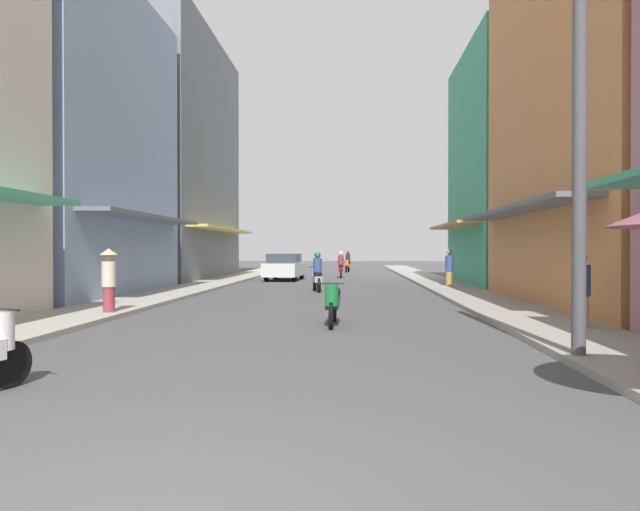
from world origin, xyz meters
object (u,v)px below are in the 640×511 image
motorbike_orange (348,263)px  pedestrian_midway (581,293)px  parked_car (285,267)px  motorbike_red (341,266)px  pedestrian_foreground (109,278)px  motorbike_silver (317,274)px  motorbike_green (333,302)px  pedestrian_crossing (449,269)px  utility_pole (580,122)px

motorbike_orange → pedestrian_midway: size_ratio=1.12×
motorbike_orange → parked_car: 11.67m
motorbike_red → pedestrian_foreground: size_ratio=1.07×
motorbike_silver → motorbike_green: bearing=-84.3°
motorbike_green → pedestrian_crossing: (4.54, 11.72, 0.33)m
pedestrian_foreground → parked_car: bearing=82.1°
pedestrian_foreground → pedestrian_midway: (10.52, -2.02, -0.15)m
motorbike_silver → motorbike_red: size_ratio=0.99×
motorbike_orange → pedestrian_foreground: size_ratio=1.07×
motorbike_green → motorbike_silver: motorbike_silver is taller
motorbike_orange → motorbike_silver: same height
motorbike_green → motorbike_red: size_ratio=1.00×
motorbike_red → pedestrian_midway: pedestrian_midway is taller
motorbike_orange → pedestrian_crossing: pedestrian_crossing is taller
motorbike_red → parked_car: (-3.00, -3.07, 0.04)m
motorbike_red → motorbike_silver: bearing=-93.7°
motorbike_green → motorbike_silver: bearing=95.7°
parked_car → pedestrian_midway: (8.23, -18.63, 0.06)m
motorbike_orange → utility_pole: (3.67, -32.76, 2.81)m
motorbike_red → parked_car: 4.29m
motorbike_green → pedestrian_crossing: bearing=68.8°
pedestrian_foreground → pedestrian_crossing: bearing=46.1°
parked_car → motorbike_red: bearing=45.6°
motorbike_silver → pedestrian_foreground: pedestrian_foreground is taller
motorbike_orange → motorbike_green: bearing=-90.1°
motorbike_red → pedestrian_foreground: (-5.30, -19.68, 0.25)m
motorbike_silver → pedestrian_midway: size_ratio=1.12×
motorbike_silver → pedestrian_crossing: pedestrian_crossing is taller
motorbike_orange → pedestrian_midway: pedestrian_midway is taller
utility_pole → motorbike_orange: bearing=96.4°
pedestrian_foreground → pedestrian_midway: pedestrian_foreground is taller
motorbike_silver → pedestrian_foreground: size_ratio=1.06×
pedestrian_foreground → pedestrian_crossing: pedestrian_foreground is taller
motorbike_orange → motorbike_silver: size_ratio=1.01×
parked_car → pedestrian_crossing: size_ratio=2.52×
utility_pole → parked_car: bearing=108.0°
pedestrian_midway → pedestrian_crossing: pedestrian_crossing is taller
motorbike_orange → motorbike_silver: bearing=-93.1°
motorbike_orange → motorbike_green: motorbike_orange is taller
motorbike_red → pedestrian_midway: size_ratio=1.13×
motorbike_red → pedestrian_foreground: 20.38m
parked_car → pedestrian_midway: size_ratio=2.61×
motorbike_green → pedestrian_foreground: 5.71m
motorbike_orange → parked_car: size_ratio=0.43×
parked_car → utility_pole: bearing=-72.0°
parked_car → pedestrian_foreground: pedestrian_foreground is taller
motorbike_silver → parked_car: bearing=105.8°
motorbike_red → pedestrian_crossing: pedestrian_crossing is taller
motorbike_orange → utility_pole: size_ratio=0.26×
pedestrian_foreground → utility_pole: (9.29, -4.97, 2.56)m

